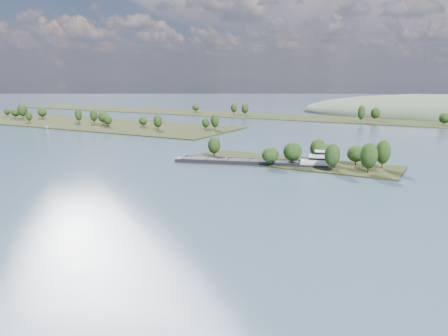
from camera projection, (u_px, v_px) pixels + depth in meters
The scene contains 6 objects.
ground at pixel (235, 192), 157.16m from camera, with size 1800.00×1800.00×0.00m, color #374C5F.
tree_island at pixel (307, 157), 203.44m from camera, with size 100.00×32.10×14.46m.
left_bank at pixel (75, 122), 383.77m from camera, with size 300.00×80.00×15.53m.
back_shoreline at pixel (383, 121), 394.31m from camera, with size 900.00×60.00×16.35m.
cargo_barge at pixel (265, 162), 205.33m from camera, with size 74.86×29.71×10.20m.
motorboat at pixel (47, 127), 343.40m from camera, with size 2.17×5.78×2.23m, color silver.
Camera 1 is at (68.41, -15.71, 41.16)m, focal length 35.00 mm.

